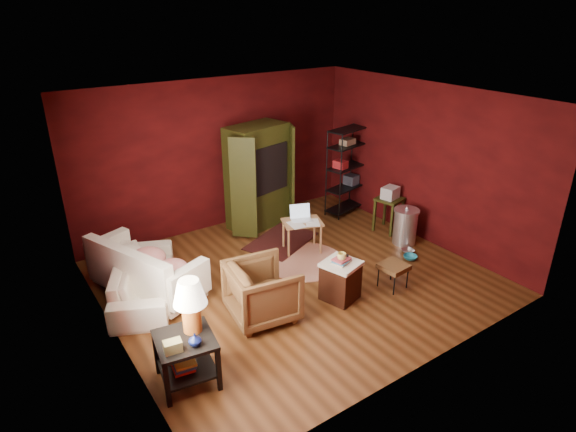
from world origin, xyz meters
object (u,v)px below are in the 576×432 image
at_px(side_table, 188,323).
at_px(tv_armoire, 259,175).
at_px(wire_shelving, 347,167).
at_px(sofa, 142,272).
at_px(hamper, 340,280).
at_px(laptop_desk, 302,224).
at_px(armchair, 262,289).

distance_m(side_table, tv_armoire, 4.23).
bearing_deg(wire_shelving, side_table, -162.24).
bearing_deg(sofa, hamper, -102.27).
bearing_deg(wire_shelving, laptop_desk, -165.48).
bearing_deg(tv_armoire, sofa, -170.20).
height_order(armchair, laptop_desk, armchair).
height_order(side_table, laptop_desk, side_table).
relative_size(armchair, laptop_desk, 1.09).
xyz_separation_m(laptop_desk, wire_shelving, (1.74, 0.89, 0.46)).
bearing_deg(laptop_desk, sofa, -163.63).
relative_size(armchair, side_table, 0.71).
height_order(side_table, wire_shelving, wire_shelving).
relative_size(armchair, hamper, 1.30).
bearing_deg(armchair, hamper, -93.79).
height_order(side_table, hamper, side_table).
bearing_deg(tv_armoire, wire_shelving, -27.10).
xyz_separation_m(armchair, tv_armoire, (1.54, 2.60, 0.58)).
height_order(armchair, hamper, armchair).
distance_m(sofa, armchair, 1.87).
distance_m(sofa, laptop_desk, 2.75).
xyz_separation_m(side_table, wire_shelving, (4.62, 2.69, 0.21)).
bearing_deg(tv_armoire, armchair, -133.61).
xyz_separation_m(armchair, wire_shelving, (3.33, 2.15, 0.52)).
height_order(sofa, armchair, armchair).
bearing_deg(hamper, side_table, -173.57).
height_order(sofa, tv_armoire, tv_armoire).
relative_size(side_table, hamper, 1.83).
xyz_separation_m(hamper, wire_shelving, (2.16, 2.41, 0.65)).
relative_size(hamper, wire_shelving, 0.39).
relative_size(sofa, laptop_desk, 2.41).
height_order(sofa, hamper, sofa).
bearing_deg(laptop_desk, side_table, -127.42).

